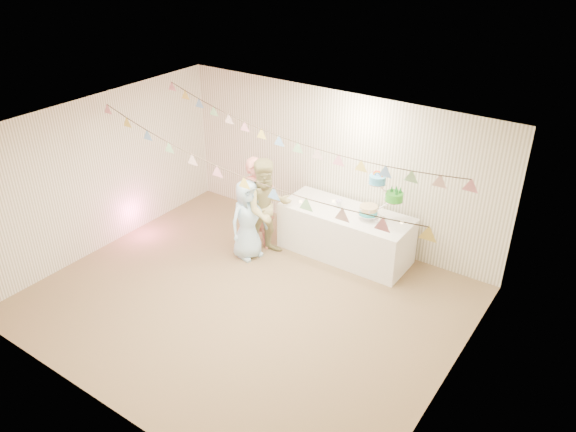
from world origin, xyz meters
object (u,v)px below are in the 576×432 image
Objects in this scene: cake_stand at (380,201)px; person_adult_a at (257,205)px; table at (345,233)px; person_child at (248,220)px; person_adult_b at (267,208)px.

cake_stand is 2.03m from person_adult_a.
person_adult_a is at bearing -159.51° from cake_stand.
table is 1.58× the size of person_child.
person_child reaches higher than table.
person_adult_a is (-1.33, -0.65, 0.42)m from table.
person_child is at bearing 166.54° from person_adult_b.
person_child is at bearing -151.52° from cake_stand.
person_adult_b is 0.36m from person_child.
table is 0.92m from cake_stand.
person_child is at bearing -143.70° from table.
table is at bearing -38.94° from person_child.
table is 1.32× the size of person_adult_a.
person_adult_a reaches higher than person_child.
person_adult_b is 1.25× the size of person_child.
table is 1.26× the size of person_adult_b.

